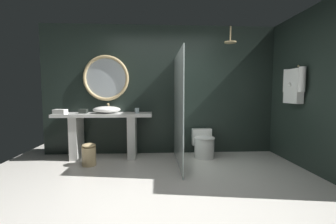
% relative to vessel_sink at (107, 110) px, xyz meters
% --- Properties ---
extents(ground_plane, '(5.76, 5.76, 0.00)m').
position_rel_vessel_sink_xyz_m(ground_plane, '(1.07, -1.57, -0.93)').
color(ground_plane, silver).
extents(back_wall_panel, '(4.80, 0.10, 2.60)m').
position_rel_vessel_sink_xyz_m(back_wall_panel, '(1.07, 0.33, 0.37)').
color(back_wall_panel, '#1E2823').
rests_on(back_wall_panel, ground_plane).
extents(side_wall_right, '(0.10, 2.47, 2.60)m').
position_rel_vessel_sink_xyz_m(side_wall_right, '(3.42, -0.81, 0.37)').
color(side_wall_right, '#1E2823').
rests_on(side_wall_right, ground_plane).
extents(vanity_counter, '(1.82, 0.53, 0.86)m').
position_rel_vessel_sink_xyz_m(vanity_counter, '(-0.05, -0.00, -0.38)').
color(vanity_counter, silver).
rests_on(vanity_counter, ground_plane).
extents(vessel_sink, '(0.52, 0.43, 0.18)m').
position_rel_vessel_sink_xyz_m(vessel_sink, '(0.00, 0.00, 0.00)').
color(vessel_sink, white).
rests_on(vessel_sink, vanity_counter).
extents(tumbler_cup, '(0.08, 0.08, 0.10)m').
position_rel_vessel_sink_xyz_m(tumbler_cup, '(0.58, -0.06, -0.02)').
color(tumbler_cup, silver).
rests_on(tumbler_cup, vanity_counter).
extents(tissue_box, '(0.15, 0.13, 0.08)m').
position_rel_vessel_sink_xyz_m(tissue_box, '(-0.43, -0.04, -0.03)').
color(tissue_box, '#282D28').
rests_on(tissue_box, vanity_counter).
extents(round_wall_mirror, '(0.90, 0.06, 0.90)m').
position_rel_vessel_sink_xyz_m(round_wall_mirror, '(-0.05, 0.24, 0.61)').
color(round_wall_mirror, '#D6B77F').
extents(shower_glass_panel, '(0.02, 1.51, 1.93)m').
position_rel_vessel_sink_xyz_m(shower_glass_panel, '(1.32, -0.48, 0.04)').
color(shower_glass_panel, silver).
rests_on(shower_glass_panel, ground_plane).
extents(rain_shower_head, '(0.23, 0.23, 0.31)m').
position_rel_vessel_sink_xyz_m(rain_shower_head, '(2.34, -0.07, 1.29)').
color(rain_shower_head, '#D6B77F').
extents(hanging_bathrobe, '(0.20, 0.55, 0.65)m').
position_rel_vessel_sink_xyz_m(hanging_bathrobe, '(3.28, -0.61, 0.46)').
color(hanging_bathrobe, '#D6B77F').
extents(toilet, '(0.40, 0.55, 0.53)m').
position_rel_vessel_sink_xyz_m(toilet, '(1.87, -0.06, -0.69)').
color(toilet, white).
rests_on(toilet, ground_plane).
extents(waste_bin, '(0.24, 0.24, 0.39)m').
position_rel_vessel_sink_xyz_m(waste_bin, '(-0.22, -0.47, -0.74)').
color(waste_bin, '#D6B77F').
rests_on(waste_bin, ground_plane).
extents(folded_hand_towel, '(0.25, 0.18, 0.09)m').
position_rel_vessel_sink_xyz_m(folded_hand_towel, '(-0.80, -0.17, -0.02)').
color(folded_hand_towel, white).
rests_on(folded_hand_towel, vanity_counter).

